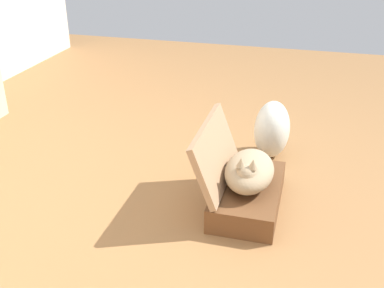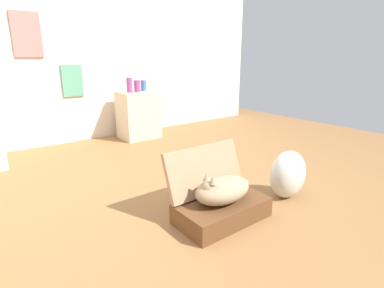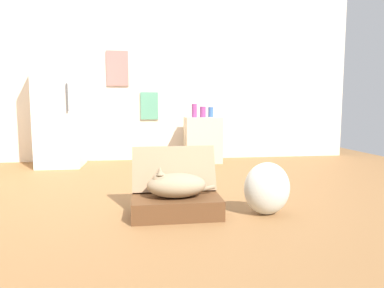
% 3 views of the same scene
% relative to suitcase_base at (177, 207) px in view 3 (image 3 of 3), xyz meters
% --- Properties ---
extents(ground_plane, '(7.68, 7.68, 0.00)m').
position_rel_suitcase_base_xyz_m(ground_plane, '(-0.20, 0.56, -0.07)').
color(ground_plane, olive).
rests_on(ground_plane, ground).
extents(wall_back, '(6.40, 0.15, 2.60)m').
position_rel_suitcase_base_xyz_m(wall_back, '(-0.20, 2.82, 1.23)').
color(wall_back, beige).
rests_on(wall_back, ground).
extents(suitcase_base, '(0.66, 0.36, 0.14)m').
position_rel_suitcase_base_xyz_m(suitcase_base, '(0.00, 0.00, 0.00)').
color(suitcase_base, brown).
rests_on(suitcase_base, ground).
extents(suitcase_lid, '(0.66, 0.16, 0.35)m').
position_rel_suitcase_base_xyz_m(suitcase_lid, '(0.00, 0.20, 0.25)').
color(suitcase_lid, '#9B7756').
rests_on(suitcase_lid, suitcase_base).
extents(cat, '(0.52, 0.27, 0.23)m').
position_rel_suitcase_base_xyz_m(cat, '(-0.01, 0.00, 0.17)').
color(cat, '#998466').
rests_on(cat, suitcase_base).
extents(plastic_bag_white, '(0.35, 0.24, 0.40)m').
position_rel_suitcase_base_xyz_m(plastic_bag_white, '(0.68, -0.05, 0.13)').
color(plastic_bag_white, silver).
rests_on(plastic_bag_white, ground).
extents(refrigerator, '(0.57, 0.63, 1.69)m').
position_rel_suitcase_base_xyz_m(refrigerator, '(-1.36, 2.36, 0.77)').
color(refrigerator, silver).
rests_on(refrigerator, ground).
extents(side_table, '(0.52, 0.42, 0.66)m').
position_rel_suitcase_base_xyz_m(side_table, '(0.61, 2.41, 0.26)').
color(side_table, beige).
rests_on(side_table, ground).
extents(vase_tall, '(0.08, 0.08, 0.20)m').
position_rel_suitcase_base_xyz_m(vase_tall, '(0.48, 2.38, 0.68)').
color(vase_tall, '#8C387A').
rests_on(vase_tall, side_table).
extents(vase_short, '(0.08, 0.08, 0.15)m').
position_rel_suitcase_base_xyz_m(vase_short, '(0.74, 2.46, 0.66)').
color(vase_short, '#38609E').
rests_on(vase_short, side_table).
extents(vase_round, '(0.09, 0.09, 0.16)m').
position_rel_suitcase_base_xyz_m(vase_round, '(0.61, 2.40, 0.66)').
color(vase_round, '#8C387A').
rests_on(vase_round, side_table).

